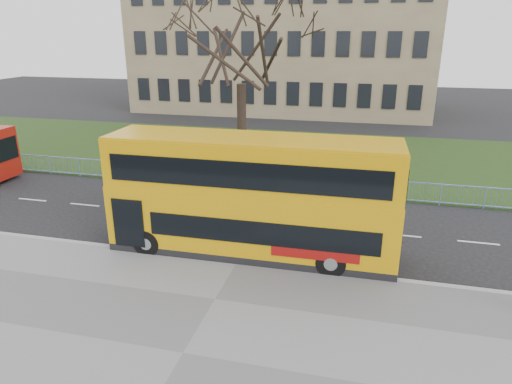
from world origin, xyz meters
TOP-DOWN VIEW (x-y plane):
  - ground at (0.00, 0.00)m, footprint 120.00×120.00m
  - pavement at (0.00, -6.75)m, footprint 80.00×10.50m
  - kerb at (0.00, -1.55)m, footprint 80.00×0.20m
  - grass_verge at (0.00, 14.30)m, footprint 80.00×15.40m
  - guard_railing at (0.00, 6.60)m, footprint 40.00×0.12m
  - bare_tree at (-3.00, 10.00)m, footprint 8.57×8.57m
  - civic_building at (-5.00, 35.00)m, footprint 30.00×15.00m
  - yellow_bus at (0.28, -0.51)m, footprint 10.70×2.66m

SIDE VIEW (x-z plane):
  - ground at x=0.00m, z-range 0.00..0.00m
  - grass_verge at x=0.00m, z-range 0.00..0.08m
  - pavement at x=0.00m, z-range 0.00..0.12m
  - kerb at x=0.00m, z-range 0.00..0.14m
  - guard_railing at x=0.00m, z-range 0.00..1.10m
  - yellow_bus at x=0.28m, z-range 0.16..4.64m
  - bare_tree at x=-3.00m, z-range 0.08..12.33m
  - civic_building at x=-5.00m, z-range 0.00..14.00m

